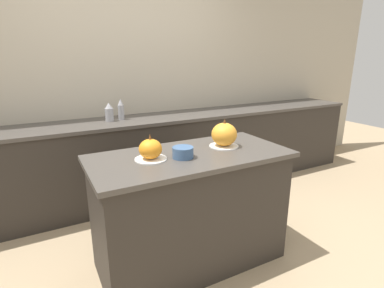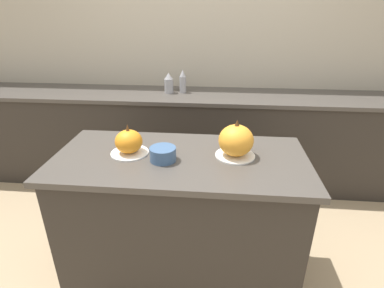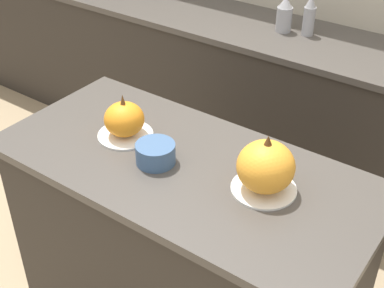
# 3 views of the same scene
# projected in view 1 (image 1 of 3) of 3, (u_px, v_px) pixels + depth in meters

# --- Properties ---
(ground_plane) EXTENTS (12.00, 12.00, 0.00)m
(ground_plane) POSITION_uv_depth(u_px,v_px,m) (191.00, 260.00, 2.41)
(ground_plane) COLOR tan
(wall_back) EXTENTS (8.00, 0.06, 2.50)m
(wall_back) POSITION_uv_depth(u_px,v_px,m) (125.00, 86.00, 3.42)
(wall_back) COLOR #B2A893
(wall_back) RESTS_ON ground_plane
(kitchen_island) EXTENTS (1.45, 0.69, 0.90)m
(kitchen_island) POSITION_uv_depth(u_px,v_px,m) (191.00, 209.00, 2.29)
(kitchen_island) COLOR #2D2823
(kitchen_island) RESTS_ON ground_plane
(back_counter) EXTENTS (6.00, 0.60, 0.93)m
(back_counter) POSITION_uv_depth(u_px,v_px,m) (138.00, 159.00, 3.36)
(back_counter) COLOR #2D2823
(back_counter) RESTS_ON ground_plane
(pumpkin_cake_left) EXTENTS (0.22, 0.22, 0.18)m
(pumpkin_cake_left) POSITION_uv_depth(u_px,v_px,m) (151.00, 150.00, 2.02)
(pumpkin_cake_left) COLOR white
(pumpkin_cake_left) RESTS_ON kitchen_island
(pumpkin_cake_right) EXTENTS (0.23, 0.23, 0.22)m
(pumpkin_cake_right) POSITION_uv_depth(u_px,v_px,m) (224.00, 135.00, 2.31)
(pumpkin_cake_right) COLOR white
(pumpkin_cake_right) RESTS_ON kitchen_island
(bottle_tall) EXTENTS (0.06, 0.06, 0.22)m
(bottle_tall) POSITION_uv_depth(u_px,v_px,m) (121.00, 110.00, 3.18)
(bottle_tall) COLOR #99999E
(bottle_tall) RESTS_ON back_counter
(bottle_short) EXTENTS (0.09, 0.09, 0.19)m
(bottle_short) POSITION_uv_depth(u_px,v_px,m) (109.00, 112.00, 3.10)
(bottle_short) COLOR #99999E
(bottle_short) RESTS_ON back_counter
(mixing_bowl) EXTENTS (0.15, 0.15, 0.08)m
(mixing_bowl) POSITION_uv_depth(u_px,v_px,m) (183.00, 152.00, 2.07)
(mixing_bowl) COLOR #3D5B84
(mixing_bowl) RESTS_ON kitchen_island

